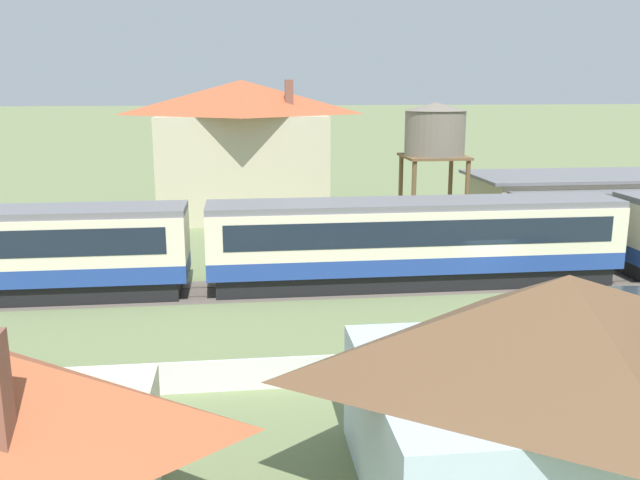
% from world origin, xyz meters
% --- Properties ---
extents(ground_plane, '(600.00, 600.00, 0.00)m').
position_xyz_m(ground_plane, '(0.00, 0.00, 0.00)').
color(ground_plane, '#707F51').
extents(passenger_train, '(60.96, 3.21, 4.13)m').
position_xyz_m(passenger_train, '(-2.90, 0.95, 2.29)').
color(passenger_train, '#234293').
rests_on(passenger_train, ground_plane).
extents(railway_track, '(113.28, 3.60, 0.04)m').
position_xyz_m(railway_track, '(5.20, 0.95, 0.01)').
color(railway_track, '#665B51').
rests_on(railway_track, ground_plane).
extents(station_building, '(15.07, 8.20, 3.74)m').
position_xyz_m(station_building, '(11.26, 12.02, 1.90)').
color(station_building, '#BCB293').
rests_on(station_building, ground_plane).
extents(station_house_terracotta_roof, '(12.66, 8.84, 9.80)m').
position_xyz_m(station_house_terracotta_roof, '(-11.08, 19.77, 5.05)').
color(station_house_terracotta_roof, beige).
rests_on(station_house_terracotta_roof, ground_plane).
extents(water_tower, '(3.91, 3.91, 8.40)m').
position_xyz_m(water_tower, '(0.74, 11.46, 6.58)').
color(water_tower, brown).
rests_on(water_tower, ground_plane).
extents(cottage_brown_roof, '(9.73, 7.17, 5.33)m').
position_xyz_m(cottage_brown_roof, '(-4.21, -16.07, 2.77)').
color(cottage_brown_roof, silver).
rests_on(cottage_brown_roof, ground_plane).
extents(picket_fence_front, '(38.81, 0.06, 1.05)m').
position_xyz_m(picket_fence_front, '(-17.11, -9.75, 0.53)').
color(picket_fence_front, white).
rests_on(picket_fence_front, ground_plane).
extents(parked_car_green, '(4.72, 2.18, 1.31)m').
position_xyz_m(parked_car_green, '(4.39, -5.32, 0.63)').
color(parked_car_green, '#287A38').
rests_on(parked_car_green, ground_plane).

